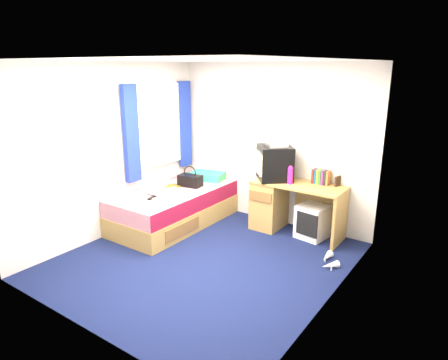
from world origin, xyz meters
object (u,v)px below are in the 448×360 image
Objects in this scene: pink_water_bottle at (290,176)px; picture_frame at (338,181)px; crt_tv at (274,163)px; magazine at (173,187)px; bed at (175,207)px; desk at (280,203)px; colour_swatch_fan at (158,200)px; white_heels at (328,261)px; handbag at (190,180)px; aerosol_can at (290,175)px; pillow at (207,176)px; towel at (172,194)px; water_bottle at (151,193)px; storage_cube at (312,221)px; vcr at (275,144)px; remote_control at (152,198)px.

picture_frame is at bearing 25.91° from pink_water_bottle.
crt_tv reaches higher than magazine.
bed is 1.82m from pink_water_bottle.
desk is 1.77m from colour_swatch_fan.
white_heels is at bearing -59.84° from picture_frame.
picture_frame reaches higher than handbag.
white_heels is (1.01, -0.64, -0.37)m from desk.
aerosol_can is at bearing 42.07° from colour_swatch_fan.
pillow reaches higher than towel.
water_bottle is (-1.70, -1.02, -0.29)m from pink_water_bottle.
aerosol_can reaches higher than storage_cube.
desk reaches higher than magazine.
storage_cube is at bearing 127.67° from white_heels.
vcr reaches higher than handbag.
crt_tv is at bearing 47.10° from colour_swatch_fan.
aerosol_can reaches higher than picture_frame.
desk is 0.88m from vcr.
bed is 7.14× the size of magazine.
pillow is 0.68m from magazine.
desk is at bearing 42.68° from vcr.
handbag is (0.07, 0.30, 0.37)m from bed.
magazine is (-1.63, -0.67, -0.30)m from aerosol_can.
storage_cube reaches higher than white_heels.
desk reaches higher than white_heels.
pillow is 1.06m from towel.
bed is at bearing -94.42° from pillow.
vcr is (-0.12, 0.00, 0.87)m from desk.
vcr is 2.66× the size of picture_frame.
handbag is 1.34× the size of magazine.
pillow is at bearing 94.20° from colour_swatch_fan.
aerosol_can reaches higher than magazine.
water_bottle is (-0.17, -1.11, -0.02)m from pillow.
bed reaches higher than white_heels.
white_heels is (2.18, 0.39, -0.55)m from towel.
handbag is at bearing -88.23° from pillow.
desk is 5.63× the size of pink_water_bottle.
pillow is 1.56m from pink_water_bottle.
crt_tv is at bearing -153.77° from picture_frame.
bed is 0.82m from pillow.
desk is 1.94× the size of crt_tv.
pink_water_bottle is 1.81m from magazine.
colour_swatch_fan is at bearing -66.94° from magazine.
pink_water_bottle is 1.44× the size of remote_control.
picture_frame is 0.61× the size of pink_water_bottle.
pink_water_bottle reaches higher than magazine.
water_bottle is at bearing -168.60° from towel.
vcr is 1.83m from colour_swatch_fan.
white_heels is (2.27, 0.59, -0.51)m from colour_swatch_fan.
picture_frame is 0.88× the size of remote_control.
bed is at bearing 73.38° from water_bottle.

